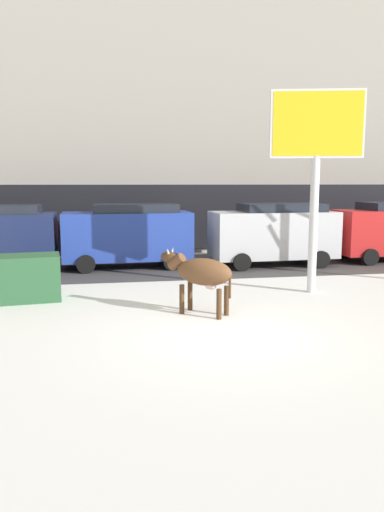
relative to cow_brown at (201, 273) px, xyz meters
The scene contains 10 objects.
ground_plane 2.00m from the cow_brown, 84.10° to the right, with size 120.00×120.00×0.00m, color white.
road_strip 6.93m from the cow_brown, 88.51° to the left, with size 60.00×5.60×0.01m, color #423F3F.
building_facade 14.30m from the cow_brown, 89.23° to the left, with size 44.00×6.10×13.00m.
cow_brown is the anchor object (origin of this frame).
billboard 5.16m from the cow_brown, 26.85° to the left, with size 2.49×0.80×5.56m.
car_blue_van 7.02m from the cow_brown, 101.44° to the left, with size 4.65×2.22×2.32m.
car_silver_van 7.53m from the cow_brown, 58.00° to the left, with size 4.65×2.22×2.32m.
pedestrian_near_billboard 10.51m from the cow_brown, 111.48° to the left, with size 0.36×0.24×1.73m.
pedestrian_far_left 10.51m from the cow_brown, 68.53° to the left, with size 0.36×0.24×1.73m.
dumpster 4.81m from the cow_brown, 152.94° to the left, with size 1.70×1.10×1.20m, color #285633.
Camera 1 is at (-2.35, -9.42, 3.07)m, focal length 34.63 mm.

